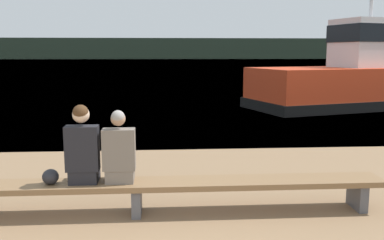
{
  "coord_description": "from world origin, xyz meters",
  "views": [
    {
      "loc": [
        0.53,
        -2.76,
        2.14
      ],
      "look_at": [
        1.13,
        5.76,
        0.79
      ],
      "focal_mm": 40.0,
      "sensor_mm": 36.0,
      "label": 1
    }
  ],
  "objects_px": {
    "person_left": "(83,148)",
    "shopping_bag": "(50,177)",
    "bench_main": "(137,187)",
    "tugboat_red": "(366,79)",
    "person_right": "(119,152)"
  },
  "relations": [
    {
      "from": "person_left",
      "to": "shopping_bag",
      "type": "xyz_separation_m",
      "value": [
        -0.42,
        -0.03,
        -0.36
      ]
    },
    {
      "from": "bench_main",
      "to": "tugboat_red",
      "type": "xyz_separation_m",
      "value": [
        8.54,
        11.18,
        0.72
      ]
    },
    {
      "from": "shopping_bag",
      "to": "person_left",
      "type": "bearing_deg",
      "value": 3.5
    },
    {
      "from": "bench_main",
      "to": "shopping_bag",
      "type": "xyz_separation_m",
      "value": [
        -1.11,
        -0.03,
        0.18
      ]
    },
    {
      "from": "bench_main",
      "to": "person_left",
      "type": "xyz_separation_m",
      "value": [
        -0.69,
        -0.0,
        0.54
      ]
    },
    {
      "from": "person_right",
      "to": "shopping_bag",
      "type": "bearing_deg",
      "value": -178.15
    },
    {
      "from": "person_right",
      "to": "shopping_bag",
      "type": "xyz_separation_m",
      "value": [
        -0.89,
        -0.03,
        -0.31
      ]
    },
    {
      "from": "person_left",
      "to": "tugboat_red",
      "type": "relative_size",
      "value": 0.1
    },
    {
      "from": "person_right",
      "to": "shopping_bag",
      "type": "distance_m",
      "value": 0.94
    },
    {
      "from": "person_right",
      "to": "tugboat_red",
      "type": "relative_size",
      "value": 0.1
    },
    {
      "from": "bench_main",
      "to": "shopping_bag",
      "type": "distance_m",
      "value": 1.12
    },
    {
      "from": "person_left",
      "to": "person_right",
      "type": "relative_size",
      "value": 1.08
    },
    {
      "from": "bench_main",
      "to": "person_right",
      "type": "xyz_separation_m",
      "value": [
        -0.22,
        0.0,
        0.49
      ]
    },
    {
      "from": "bench_main",
      "to": "person_left",
      "type": "height_order",
      "value": "person_left"
    },
    {
      "from": "person_right",
      "to": "tugboat_red",
      "type": "bearing_deg",
      "value": 51.91
    }
  ]
}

